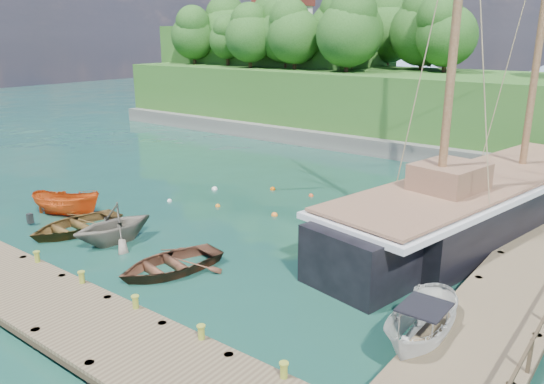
% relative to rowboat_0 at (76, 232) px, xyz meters
% --- Properties ---
extents(ground, '(160.00, 160.00, 0.00)m').
position_rel_rowboat_0_xyz_m(ground, '(7.19, 1.41, 0.00)').
color(ground, '#15332B').
rests_on(ground, ground).
extents(dock_near, '(20.00, 3.20, 1.10)m').
position_rel_rowboat_0_xyz_m(dock_near, '(9.19, -5.09, 0.43)').
color(dock_near, brown).
rests_on(dock_near, ground).
extents(dock_east, '(3.20, 24.00, 1.10)m').
position_rel_rowboat_0_xyz_m(dock_east, '(18.69, 8.41, 0.43)').
color(dock_east, brown).
rests_on(dock_east, ground).
extents(bollard_0, '(0.26, 0.26, 0.45)m').
position_rel_rowboat_0_xyz_m(bollard_0, '(3.19, -3.69, 0.00)').
color(bollard_0, olive).
rests_on(bollard_0, ground).
extents(bollard_1, '(0.26, 0.26, 0.45)m').
position_rel_rowboat_0_xyz_m(bollard_1, '(6.19, -3.69, 0.00)').
color(bollard_1, olive).
rests_on(bollard_1, ground).
extents(bollard_2, '(0.26, 0.26, 0.45)m').
position_rel_rowboat_0_xyz_m(bollard_2, '(9.19, -3.69, 0.00)').
color(bollard_2, olive).
rests_on(bollard_2, ground).
extents(bollard_3, '(0.26, 0.26, 0.45)m').
position_rel_rowboat_0_xyz_m(bollard_3, '(12.19, -3.69, 0.00)').
color(bollard_3, olive).
rests_on(bollard_3, ground).
extents(rowboat_0, '(3.54, 4.73, 0.93)m').
position_rel_rowboat_0_xyz_m(rowboat_0, '(0.00, 0.00, 0.00)').
color(rowboat_0, '#523A1A').
rests_on(rowboat_0, ground).
extents(rowboat_1, '(3.77, 4.20, 1.98)m').
position_rel_rowboat_0_xyz_m(rowboat_1, '(2.61, 0.32, 0.00)').
color(rowboat_1, '#71685B').
rests_on(rowboat_1, ground).
extents(rowboat_2, '(4.04, 4.99, 0.91)m').
position_rel_rowboat_0_xyz_m(rowboat_2, '(6.97, -0.24, 0.00)').
color(rowboat_2, '#533120').
rests_on(rowboat_2, ground).
extents(motorboat_orange, '(4.08, 2.98, 1.48)m').
position_rel_rowboat_0_xyz_m(motorboat_orange, '(-2.53, 1.17, 0.00)').
color(motorboat_orange, '#D45015').
rests_on(motorboat_orange, ground).
extents(cabin_boat_white, '(1.94, 4.40, 1.66)m').
position_rel_rowboat_0_xyz_m(cabin_boat_white, '(17.19, 0.65, 0.00)').
color(cabin_boat_white, silver).
rests_on(cabin_boat_white, ground).
extents(schooner, '(8.88, 27.51, 20.35)m').
position_rel_rowboat_0_xyz_m(schooner, '(15.36, 12.34, 1.13)').
color(schooner, black).
rests_on(schooner, ground).
extents(mooring_buoy_0, '(0.28, 0.28, 0.28)m').
position_rel_rowboat_0_xyz_m(mooring_buoy_0, '(-0.04, 6.05, 0.00)').
color(mooring_buoy_0, silver).
rests_on(mooring_buoy_0, ground).
extents(mooring_buoy_1, '(0.28, 0.28, 0.28)m').
position_rel_rowboat_0_xyz_m(mooring_buoy_1, '(2.79, 7.05, 0.00)').
color(mooring_buoy_1, orange).
rests_on(mooring_buoy_1, ground).
extents(mooring_buoy_2, '(0.35, 0.35, 0.35)m').
position_rel_rowboat_0_xyz_m(mooring_buoy_2, '(6.22, 7.73, 0.00)').
color(mooring_buoy_2, orange).
rests_on(mooring_buoy_2, ground).
extents(mooring_buoy_3, '(0.35, 0.35, 0.35)m').
position_rel_rowboat_0_xyz_m(mooring_buoy_3, '(9.51, 8.60, 0.00)').
color(mooring_buoy_3, silver).
rests_on(mooring_buoy_3, ground).
extents(mooring_buoy_4, '(0.33, 0.33, 0.33)m').
position_rel_rowboat_0_xyz_m(mooring_buoy_4, '(3.21, 11.53, 0.00)').
color(mooring_buoy_4, '#D85905').
rests_on(mooring_buoy_4, ground).
extents(mooring_buoy_5, '(0.29, 0.29, 0.29)m').
position_rel_rowboat_0_xyz_m(mooring_buoy_5, '(5.83, 11.83, 0.00)').
color(mooring_buoy_5, '#D94B1F').
rests_on(mooring_buoy_5, ground).
extents(mooring_buoy_6, '(0.37, 0.37, 0.37)m').
position_rel_rowboat_0_xyz_m(mooring_buoy_6, '(0.35, 9.37, 0.00)').
color(mooring_buoy_6, white).
rests_on(mooring_buoy_6, ground).
extents(mooring_buoy_7, '(0.27, 0.27, 0.27)m').
position_rel_rowboat_0_xyz_m(mooring_buoy_7, '(10.10, 5.42, 0.00)').
color(mooring_buoy_7, '#F63603').
rests_on(mooring_buoy_7, ground).
extents(headland, '(51.00, 19.31, 12.90)m').
position_rel_rowboat_0_xyz_m(headland, '(-5.68, 32.77, 5.54)').
color(headland, '#474744').
rests_on(headland, ground).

